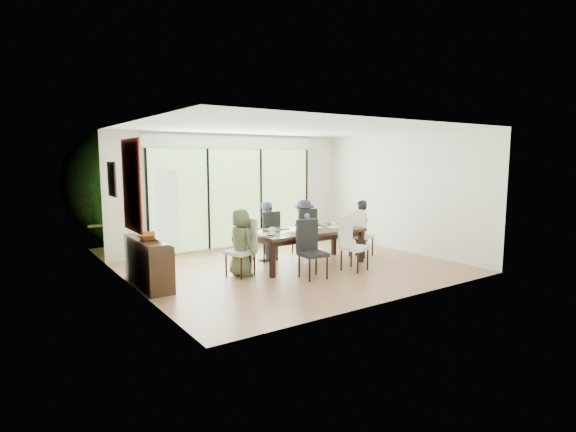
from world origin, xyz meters
TOP-DOWN VIEW (x-y plane):
  - floor at (0.00, 0.00)m, footprint 6.00×5.00m
  - ceiling at (0.00, 0.00)m, footprint 6.00×5.00m
  - wall_back at (0.00, 2.51)m, footprint 6.00×0.02m
  - wall_front at (0.00, -2.51)m, footprint 6.00×0.02m
  - wall_left at (-3.01, 0.00)m, footprint 0.02×5.00m
  - wall_right at (3.01, 0.00)m, footprint 0.02×5.00m
  - glass_doors at (0.00, 2.47)m, footprint 4.20×0.02m
  - blinds_header at (0.00, 2.46)m, footprint 4.40×0.06m
  - mullion_a at (-2.10, 2.46)m, footprint 0.05×0.04m
  - mullion_b at (-0.70, 2.46)m, footprint 0.05×0.04m
  - mullion_c at (0.70, 2.46)m, footprint 0.05×0.04m
  - mullion_d at (2.10, 2.46)m, footprint 0.05×0.04m
  - side_window at (-2.97, -1.20)m, footprint 0.02×0.90m
  - deck at (0.00, 3.40)m, footprint 6.00×1.80m
  - rail_top at (0.00, 4.20)m, footprint 6.00×0.08m
  - foliage_left at (-1.80, 5.20)m, footprint 3.20×3.20m
  - foliage_mid at (0.40, 5.80)m, footprint 4.00×4.00m
  - foliage_right at (2.20, 5.00)m, footprint 2.80×2.80m
  - foliage_far at (-0.60, 6.50)m, footprint 3.60×3.60m
  - table_top at (0.32, 0.07)m, footprint 2.30×1.05m
  - table_apron at (0.32, 0.07)m, footprint 2.11×0.86m
  - table_leg_fl at (-0.76, -0.36)m, footprint 0.09×0.09m
  - table_leg_fr at (1.40, -0.36)m, footprint 0.09×0.09m
  - table_leg_bl at (-0.76, 0.50)m, footprint 0.09×0.09m
  - table_leg_br at (1.40, 0.50)m, footprint 0.09×0.09m
  - chair_left_end at (-1.18, 0.07)m, footprint 0.57×0.57m
  - chair_right_end at (1.82, 0.07)m, footprint 0.55×0.55m
  - chair_far_left at (-0.13, 0.92)m, footprint 0.50×0.50m
  - chair_far_right at (0.87, 0.92)m, footprint 0.51×0.51m
  - chair_near_left at (-0.18, -0.80)m, footprint 0.48×0.48m
  - chair_near_right at (0.82, -0.80)m, footprint 0.55×0.55m
  - person_left_end at (-1.16, 0.07)m, footprint 0.44×0.62m
  - person_right_end at (1.80, 0.07)m, footprint 0.43×0.62m
  - person_far_left at (-0.13, 0.90)m, footprint 0.62×0.44m
  - person_far_right at (0.87, 0.90)m, footprint 0.62×0.44m
  - placemat_left at (-0.63, 0.07)m, footprint 0.42×0.31m
  - placemat_right at (1.27, 0.07)m, footprint 0.42×0.31m
  - placemat_far_l at (-0.13, 0.47)m, footprint 0.42×0.31m
  - placemat_far_r at (0.87, 0.47)m, footprint 0.42×0.31m
  - placemat_paper at (-0.23, -0.23)m, footprint 0.42×0.31m
  - tablet_far_l at (-0.03, 0.42)m, footprint 0.25×0.17m
  - tablet_far_r at (0.82, 0.42)m, footprint 0.23×0.16m
  - papers at (1.02, 0.02)m, footprint 0.29×0.21m
  - platter_base at (-0.23, -0.23)m, footprint 0.25×0.25m
  - platter_snacks at (-0.23, -0.23)m, footprint 0.19×0.19m
  - vase at (0.37, 0.12)m, footprint 0.08×0.08m
  - hyacinth_stems at (0.37, 0.12)m, footprint 0.04×0.04m
  - hyacinth_blooms at (0.37, 0.12)m, footprint 0.11×0.11m
  - laptop at (-0.53, -0.03)m, footprint 0.36×0.37m
  - cup_a at (-0.38, 0.22)m, footprint 0.17×0.17m
  - cup_b at (0.47, -0.03)m, footprint 0.14×0.14m
  - cup_c at (1.12, 0.17)m, footprint 0.16×0.16m
  - book at (0.57, 0.12)m, footprint 0.25×0.27m
  - sideboard at (-2.76, 0.35)m, footprint 0.41×1.44m
  - bowl at (-2.76, 0.25)m, footprint 0.43×0.43m
  - candlestick_base at (-2.76, 0.70)m, footprint 0.09×0.09m
  - candlestick_shaft at (-2.76, 0.70)m, footprint 0.02×0.02m
  - candlestick_pan at (-2.76, 0.70)m, footprint 0.09×0.09m
  - candle at (-2.76, 0.70)m, footprint 0.03×0.03m
  - tapestry at (-2.97, 0.40)m, footprint 0.02×1.00m
  - art_frame at (-2.97, 1.70)m, footprint 0.03×0.55m
  - art_canvas at (-2.95, 1.70)m, footprint 0.01×0.45m

SIDE VIEW (x-z plane):
  - deck at x=0.00m, z-range -0.10..0.00m
  - floor at x=0.00m, z-range -0.01..0.00m
  - table_leg_fl at x=-0.76m, z-range 0.00..0.66m
  - table_leg_fr at x=1.40m, z-range 0.00..0.66m
  - table_leg_bl at x=-0.76m, z-range 0.00..0.66m
  - table_leg_br at x=1.40m, z-range 0.00..0.66m
  - sideboard at x=-2.76m, z-range 0.00..0.81m
  - chair_left_end at x=-1.18m, z-range 0.00..1.05m
  - chair_right_end at x=1.82m, z-range 0.00..1.05m
  - chair_far_left at x=-0.13m, z-range 0.00..1.05m
  - chair_far_right at x=0.87m, z-range 0.00..1.05m
  - chair_near_left at x=-0.18m, z-range 0.00..1.05m
  - chair_near_right at x=0.82m, z-range 0.00..1.05m
  - rail_top at x=0.00m, z-range 0.52..0.58m
  - table_apron at x=0.32m, z-range 0.56..0.65m
  - person_left_end at x=-1.16m, z-range 0.00..1.23m
  - person_right_end at x=1.80m, z-range 0.00..1.23m
  - person_far_left at x=-0.13m, z-range 0.00..1.23m
  - person_far_right at x=0.87m, z-range 0.00..1.23m
  - table_top at x=0.32m, z-range 0.66..0.72m
  - papers at x=1.02m, z-range 0.72..0.72m
  - placemat_left at x=-0.63m, z-range 0.72..0.72m
  - placemat_right at x=1.27m, z-range 0.72..0.72m
  - placemat_far_l at x=-0.13m, z-range 0.72..0.72m
  - placemat_far_r at x=0.87m, z-range 0.72..0.72m
  - placemat_paper at x=-0.23m, z-range 0.72..0.72m
  - book at x=0.57m, z-range 0.72..0.74m
  - tablet_far_r at x=0.82m, z-range 0.72..0.73m
  - tablet_far_l at x=-0.03m, z-range 0.72..0.74m
  - laptop at x=-0.53m, z-range 0.72..0.74m
  - platter_base at x=-0.23m, z-range 0.72..0.75m
  - platter_snacks at x=-0.23m, z-range 0.75..0.76m
  - cup_b at x=0.47m, z-range 0.72..0.81m
  - cup_a at x=-0.38m, z-range 0.72..0.81m
  - cup_c at x=1.12m, z-range 0.72..0.81m
  - vase at x=0.37m, z-range 0.72..0.83m
  - candlestick_base at x=-2.76m, z-range 0.81..0.85m
  - bowl at x=-2.76m, z-range 0.81..0.91m
  - hyacinth_stems at x=0.37m, z-range 0.81..0.97m
  - hyacinth_blooms at x=0.37m, z-range 0.93..1.04m
  - glass_doors at x=0.00m, z-range 0.05..2.35m
  - mullion_a at x=-2.10m, z-range 0.05..2.35m
  - mullion_b at x=-0.70m, z-range 0.05..2.35m
  - mullion_c at x=0.70m, z-range 0.05..2.35m
  - mullion_d at x=2.10m, z-range 0.05..2.35m
  - foliage_right at x=2.20m, z-range -0.14..2.66m
  - wall_back at x=0.00m, z-range 0.00..2.70m
  - wall_front at x=0.00m, z-range 0.00..2.70m
  - wall_left at x=-3.01m, z-range 0.00..2.70m
  - wall_right at x=3.01m, z-range 0.00..2.70m
  - candlestick_shaft at x=-2.76m, z-range 0.83..1.96m
  - foliage_left at x=-1.80m, z-range -0.16..3.04m
  - side_window at x=-2.97m, z-range 1.00..2.00m
  - foliage_far at x=-0.60m, z-range -0.18..3.42m
  - tapestry at x=-2.97m, z-range 0.95..2.45m
  - art_frame at x=-2.97m, z-range 1.42..2.08m
  - art_canvas at x=-2.95m, z-range 1.48..2.02m
  - foliage_mid at x=0.40m, z-range -0.20..3.80m
  - candlestick_pan at x=-2.76m, z-range 1.94..1.97m
  - candle at x=-2.76m, z-range 1.96..2.05m
  - blinds_header at x=0.00m, z-range 2.36..2.64m
  - ceiling at x=0.00m, z-range 2.70..2.71m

